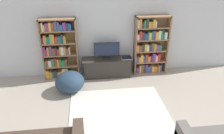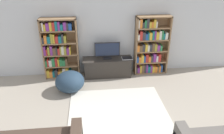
{
  "view_description": "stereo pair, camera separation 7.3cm",
  "coord_description": "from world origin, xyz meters",
  "px_view_note": "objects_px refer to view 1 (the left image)",
  "views": [
    {
      "loc": [
        -0.6,
        -1.82,
        3.12
      ],
      "look_at": [
        -0.02,
        3.07,
        0.7
      ],
      "focal_mm": 35.0,
      "sensor_mm": 36.0,
      "label": 1
    },
    {
      "loc": [
        -0.53,
        -1.83,
        3.12
      ],
      "look_at": [
        -0.02,
        3.07,
        0.7
      ],
      "focal_mm": 35.0,
      "sensor_mm": 36.0,
      "label": 2
    }
  ],
  "objects_px": {
    "bookshelf_left": "(58,49)",
    "tv_stand": "(107,67)",
    "beanbag_ottoman": "(70,82)",
    "television": "(107,50)",
    "bookshelf_right": "(150,46)",
    "laptop": "(127,58)"
  },
  "relations": [
    {
      "from": "tv_stand",
      "to": "television",
      "type": "xyz_separation_m",
      "value": [
        -0.0,
        0.02,
        0.53
      ]
    },
    {
      "from": "bookshelf_right",
      "to": "beanbag_ottoman",
      "type": "relative_size",
      "value": 2.31
    },
    {
      "from": "bookshelf_left",
      "to": "tv_stand",
      "type": "distance_m",
      "value": 1.49
    },
    {
      "from": "tv_stand",
      "to": "bookshelf_left",
      "type": "bearing_deg",
      "value": 175.35
    },
    {
      "from": "television",
      "to": "bookshelf_right",
      "type": "bearing_deg",
      "value": 3.9
    },
    {
      "from": "bookshelf_left",
      "to": "laptop",
      "type": "xyz_separation_m",
      "value": [
        1.94,
        -0.16,
        -0.31
      ]
    },
    {
      "from": "bookshelf_left",
      "to": "television",
      "type": "bearing_deg",
      "value": -3.67
    },
    {
      "from": "laptop",
      "to": "beanbag_ottoman",
      "type": "height_order",
      "value": "laptop"
    },
    {
      "from": "bookshelf_left",
      "to": "tv_stand",
      "type": "height_order",
      "value": "bookshelf_left"
    },
    {
      "from": "bookshelf_right",
      "to": "beanbag_ottoman",
      "type": "bearing_deg",
      "value": -159.9
    },
    {
      "from": "laptop",
      "to": "beanbag_ottoman",
      "type": "distance_m",
      "value": 1.79
    },
    {
      "from": "television",
      "to": "laptop",
      "type": "distance_m",
      "value": 0.63
    },
    {
      "from": "tv_stand",
      "to": "laptop",
      "type": "bearing_deg",
      "value": -4.86
    },
    {
      "from": "tv_stand",
      "to": "beanbag_ottoman",
      "type": "distance_m",
      "value": 1.28
    },
    {
      "from": "beanbag_ottoman",
      "to": "tv_stand",
      "type": "bearing_deg",
      "value": 35.2
    },
    {
      "from": "television",
      "to": "tv_stand",
      "type": "bearing_deg",
      "value": -90.0
    },
    {
      "from": "bookshelf_right",
      "to": "tv_stand",
      "type": "distance_m",
      "value": 1.4
    },
    {
      "from": "bookshelf_left",
      "to": "laptop",
      "type": "bearing_deg",
      "value": -4.71
    },
    {
      "from": "tv_stand",
      "to": "television",
      "type": "bearing_deg",
      "value": 90.0
    },
    {
      "from": "television",
      "to": "beanbag_ottoman",
      "type": "height_order",
      "value": "television"
    },
    {
      "from": "tv_stand",
      "to": "beanbag_ottoman",
      "type": "relative_size",
      "value": 1.9
    },
    {
      "from": "laptop",
      "to": "television",
      "type": "bearing_deg",
      "value": 172.81
    }
  ]
}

